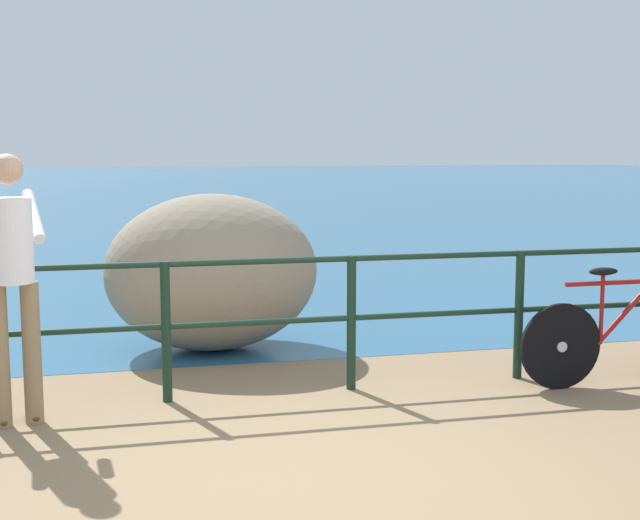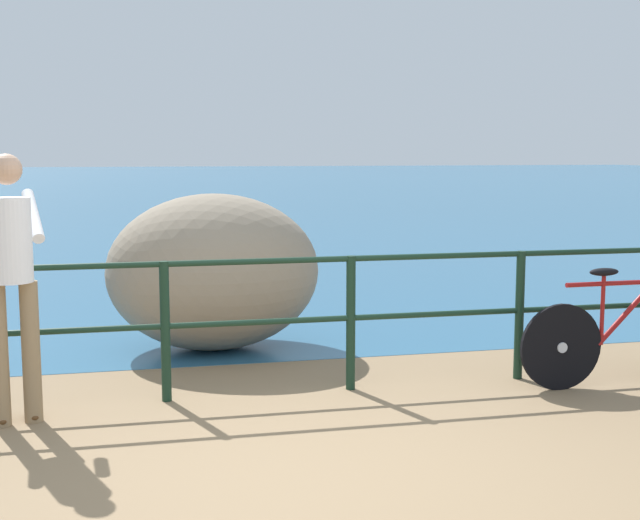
{
  "view_description": "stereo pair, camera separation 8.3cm",
  "coord_description": "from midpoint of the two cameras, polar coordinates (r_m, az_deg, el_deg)",
  "views": [
    {
      "loc": [
        -0.97,
        -4.31,
        1.8
      ],
      "look_at": [
        0.54,
        2.03,
        0.94
      ],
      "focal_mm": 46.92,
      "sensor_mm": 36.0,
      "label": 1
    },
    {
      "loc": [
        -0.89,
        -4.33,
        1.8
      ],
      "look_at": [
        0.54,
        2.03,
        0.94
      ],
      "focal_mm": 46.92,
      "sensor_mm": 36.0,
      "label": 2
    }
  ],
  "objects": [
    {
      "name": "person_at_railing",
      "position": [
        5.78,
        -20.66,
        -1.02
      ],
      "size": [
        0.55,
        0.67,
        1.78
      ],
      "rotation": [
        0.0,
        0.0,
        1.81
      ],
      "color": "#8C7251",
      "rests_on": "ground_plane"
    },
    {
      "name": "bicycle",
      "position": [
        6.85,
        19.57,
        -4.83
      ],
      "size": [
        1.7,
        0.48,
        0.92
      ],
      "rotation": [
        0.0,
        0.0,
        0.02
      ],
      "color": "black",
      "rests_on": "ground_plane"
    },
    {
      "name": "promenade_railing",
      "position": [
        6.14,
        -4.43,
        -3.45
      ],
      "size": [
        9.69,
        0.07,
        1.02
      ],
      "color": "black",
      "rests_on": "ground_plane"
    },
    {
      "name": "ground_plane",
      "position": [
        24.41,
        -11.18,
        2.99
      ],
      "size": [
        120.0,
        120.0,
        0.1
      ],
      "primitive_type": "cube",
      "color": "#846B4C"
    },
    {
      "name": "breakwater_boulder_main",
      "position": [
        7.61,
        -7.68,
        -0.82
      ],
      "size": [
        1.92,
        1.47,
        1.42
      ],
      "color": "gray",
      "rests_on": "ground"
    },
    {
      "name": "sea_surface",
      "position": [
        51.92,
        -12.41,
        5.32
      ],
      "size": [
        120.0,
        90.0,
        0.01
      ],
      "primitive_type": "cube",
      "color": "#285B7F",
      "rests_on": "ground_plane"
    }
  ]
}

